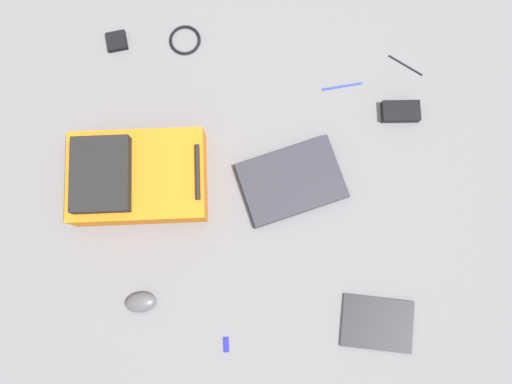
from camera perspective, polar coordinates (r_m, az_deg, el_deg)
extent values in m
plane|color=slate|center=(1.72, -0.99, 0.47)|extent=(4.07, 4.07, 0.00)
cube|color=orange|center=(1.71, -13.43, 1.52)|extent=(0.35, 0.48, 0.13)
cube|color=black|center=(1.66, -17.55, 1.95)|extent=(0.27, 0.21, 0.05)
cylinder|color=black|center=(1.61, -6.79, 2.33)|extent=(0.18, 0.04, 0.02)
cube|color=#24242C|center=(1.72, 4.12, 1.25)|extent=(0.35, 0.41, 0.02)
cube|color=#2D2D38|center=(1.71, 4.16, 1.35)|extent=(0.34, 0.41, 0.01)
cube|color=silver|center=(1.75, 13.86, -14.56)|extent=(0.18, 0.24, 0.01)
cube|color=black|center=(1.74, 13.90, -14.58)|extent=(0.18, 0.24, 0.00)
ellipsoid|color=#4C4C51|center=(1.73, -13.19, -12.34)|extent=(0.09, 0.12, 0.04)
torus|color=black|center=(1.92, -8.23, 17.03)|extent=(0.12, 0.12, 0.01)
cube|color=black|center=(1.85, 16.41, 8.94)|extent=(0.08, 0.14, 0.04)
cylinder|color=black|center=(1.94, 16.96, 13.89)|extent=(0.08, 0.13, 0.01)
cylinder|color=#1933B2|center=(1.85, 9.99, 12.00)|extent=(0.04, 0.15, 0.01)
cube|color=black|center=(1.96, -15.82, 16.46)|extent=(0.09, 0.09, 0.02)
cube|color=#191999|center=(1.71, -3.48, -17.25)|extent=(0.05, 0.02, 0.01)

